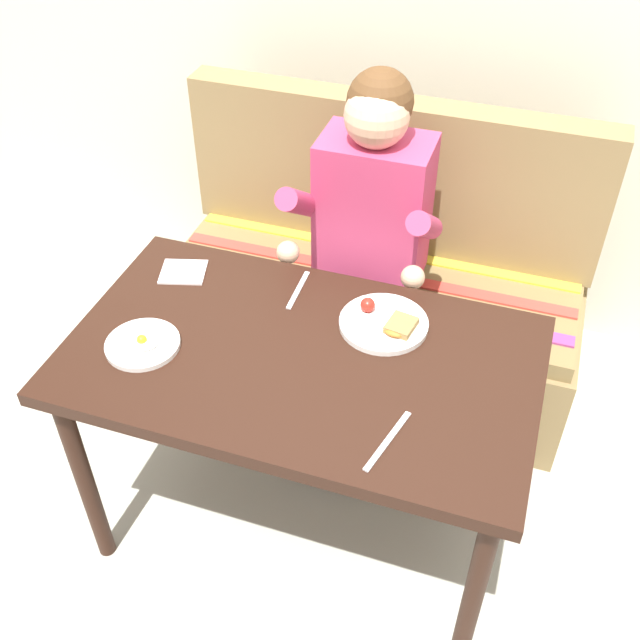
# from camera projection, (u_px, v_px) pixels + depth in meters

# --- Properties ---
(ground_plane) EXTENTS (8.00, 8.00, 0.00)m
(ground_plane) POSITION_uv_depth(u_px,v_px,m) (305.00, 520.00, 2.38)
(ground_plane) COLOR #A9AA9C
(table) EXTENTS (1.20, 0.70, 0.73)m
(table) POSITION_uv_depth(u_px,v_px,m) (302.00, 377.00, 1.96)
(table) COLOR black
(table) RESTS_ON ground
(couch) EXTENTS (1.44, 0.56, 1.00)m
(couch) POSITION_uv_depth(u_px,v_px,m) (374.00, 296.00, 2.71)
(couch) COLOR olive
(couch) RESTS_ON ground
(person) EXTENTS (0.45, 0.61, 1.21)m
(person) POSITION_uv_depth(u_px,v_px,m) (367.00, 227.00, 2.32)
(person) COLOR #BD3962
(person) RESTS_ON ground
(plate_breakfast) EXTENTS (0.24, 0.24, 0.05)m
(plate_breakfast) POSITION_uv_depth(u_px,v_px,m) (385.00, 323.00, 1.98)
(plate_breakfast) COLOR white
(plate_breakfast) RESTS_ON table
(plate_eggs) EXTENTS (0.19, 0.19, 0.04)m
(plate_eggs) POSITION_uv_depth(u_px,v_px,m) (143.00, 344.00, 1.92)
(plate_eggs) COLOR white
(plate_eggs) RESTS_ON table
(napkin) EXTENTS (0.15, 0.14, 0.01)m
(napkin) POSITION_uv_depth(u_px,v_px,m) (183.00, 272.00, 2.16)
(napkin) COLOR silver
(napkin) RESTS_ON table
(fork) EXTENTS (0.02, 0.17, 0.00)m
(fork) POSITION_uv_depth(u_px,v_px,m) (298.00, 290.00, 2.10)
(fork) COLOR silver
(fork) RESTS_ON table
(knife) EXTENTS (0.06, 0.20, 0.00)m
(knife) POSITION_uv_depth(u_px,v_px,m) (388.00, 441.00, 1.69)
(knife) COLOR silver
(knife) RESTS_ON table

